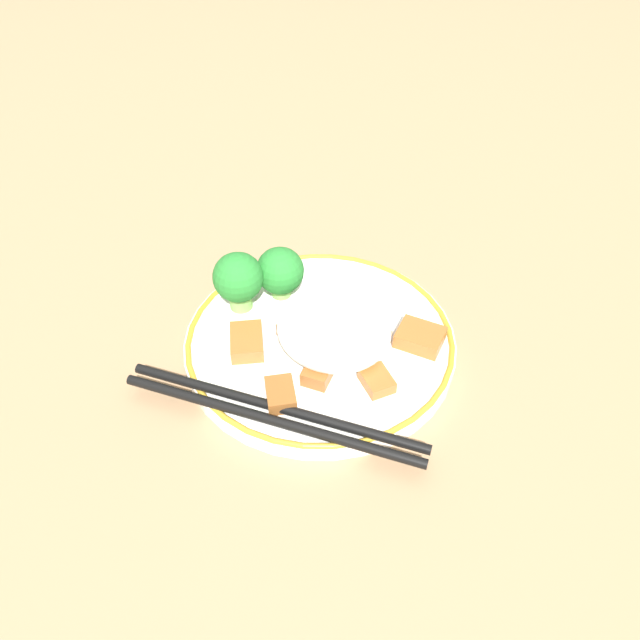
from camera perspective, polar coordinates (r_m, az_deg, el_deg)
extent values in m
plane|color=#9E7A56|center=(0.53, 0.00, -2.55)|extent=(3.00, 3.00, 0.00)
cylinder|color=white|center=(0.52, 0.00, -2.08)|extent=(0.23, 0.23, 0.01)
torus|color=#B28C26|center=(0.52, 0.00, -1.59)|extent=(0.22, 0.22, 0.01)
ellipsoid|color=white|center=(0.50, 1.20, -0.88)|extent=(0.09, 0.09, 0.04)
cylinder|color=#7FB756|center=(0.56, -3.57, 2.80)|extent=(0.02, 0.02, 0.01)
sphere|color=#267A2D|center=(0.54, -3.67, 4.53)|extent=(0.04, 0.04, 0.04)
cylinder|color=#7FB756|center=(0.55, -7.26, 1.91)|extent=(0.02, 0.02, 0.02)
sphere|color=#267A2D|center=(0.53, -7.50, 3.90)|extent=(0.04, 0.04, 0.04)
cube|color=brown|center=(0.47, -3.63, -6.80)|extent=(0.04, 0.04, 0.01)
cube|color=#995B28|center=(0.51, 4.37, -2.16)|extent=(0.03, 0.04, 0.01)
cube|color=brown|center=(0.53, 2.76, 0.43)|extent=(0.04, 0.04, 0.01)
cube|color=brown|center=(0.49, -0.10, -4.69)|extent=(0.03, 0.03, 0.01)
cube|color=#995B28|center=(0.52, 9.13, -1.57)|extent=(0.04, 0.04, 0.01)
cube|color=brown|center=(0.52, -1.97, -0.93)|extent=(0.03, 0.03, 0.01)
cube|color=#995B28|center=(0.48, 5.21, -5.54)|extent=(0.03, 0.03, 0.01)
cube|color=#995B28|center=(0.51, -6.72, -1.99)|extent=(0.05, 0.04, 0.01)
cylinder|color=black|center=(0.46, -4.66, -9.05)|extent=(0.22, 0.09, 0.01)
cylinder|color=black|center=(0.47, -4.08, -7.92)|extent=(0.22, 0.09, 0.01)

